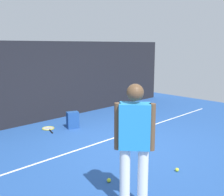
# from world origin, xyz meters

# --- Properties ---
(ground_plane) EXTENTS (12.00, 12.00, 0.00)m
(ground_plane) POSITION_xyz_m (0.00, 0.00, 0.00)
(ground_plane) COLOR #234C93
(back_fence) EXTENTS (10.00, 0.10, 2.28)m
(back_fence) POSITION_xyz_m (0.00, 3.00, 1.14)
(back_fence) COLOR black
(back_fence) RESTS_ON ground
(court_line) EXTENTS (9.00, 0.05, 0.00)m
(court_line) POSITION_xyz_m (0.00, 0.49, 0.00)
(court_line) COLOR white
(court_line) RESTS_ON ground
(tennis_player) EXTENTS (0.43, 0.45, 1.70)m
(tennis_player) POSITION_xyz_m (-1.68, -1.71, 0.97)
(tennis_player) COLOR white
(tennis_player) RESTS_ON ground
(tennis_racket) EXTENTS (0.41, 0.64, 0.03)m
(tennis_racket) POSITION_xyz_m (-0.58, 2.19, 0.01)
(tennis_racket) COLOR black
(tennis_racket) RESTS_ON ground
(backpack) EXTENTS (0.35, 0.35, 0.44)m
(backpack) POSITION_xyz_m (-0.06, 1.83, 0.21)
(backpack) COLOR #1E478C
(backpack) RESTS_ON ground
(tennis_ball_near_player) EXTENTS (0.07, 0.07, 0.07)m
(tennis_ball_near_player) POSITION_xyz_m (-1.43, -0.97, 0.03)
(tennis_ball_near_player) COLOR #CCE033
(tennis_ball_near_player) RESTS_ON ground
(tennis_ball_by_fence) EXTENTS (0.07, 0.07, 0.07)m
(tennis_ball_by_fence) POSITION_xyz_m (1.77, 1.34, 0.03)
(tennis_ball_by_fence) COLOR #CCE033
(tennis_ball_by_fence) RESTS_ON ground
(tennis_ball_mid_court) EXTENTS (0.07, 0.07, 0.07)m
(tennis_ball_mid_court) POSITION_xyz_m (-0.32, -1.54, 0.03)
(tennis_ball_mid_court) COLOR #CCE033
(tennis_ball_mid_court) RESTS_ON ground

